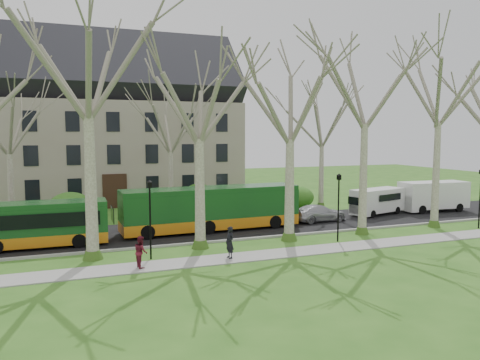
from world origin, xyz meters
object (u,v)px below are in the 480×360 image
object	(u,v)px
bus_lead	(8,226)
sedan	(319,213)
van_a	(377,202)
van_b	(433,196)
bus_follow	(211,208)
pedestrian_b	(141,252)
pedestrian_a	(230,242)

from	to	relation	value
bus_lead	sedan	world-z (taller)	bus_lead
van_a	van_b	size ratio (longest dim) A/B	0.84
sedan	van_a	world-z (taller)	van_a
bus_follow	pedestrian_b	xyz separation A→B (m)	(-6.17, -7.67, -0.77)
bus_lead	van_a	bearing A→B (deg)	5.27
bus_follow	pedestrian_a	bearing A→B (deg)	-101.73
pedestrian_b	van_b	bearing A→B (deg)	-79.65
van_b	pedestrian_a	xyz separation A→B (m)	(-22.13, -8.46, -0.43)
bus_lead	bus_follow	size ratio (longest dim) A/B	0.89
sedan	pedestrian_a	size ratio (longest dim) A/B	2.54
bus_lead	pedestrian_b	distance (m)	9.52
pedestrian_a	bus_lead	bearing A→B (deg)	-129.77
van_b	bus_follow	bearing A→B (deg)	-173.38
sedan	van_b	bearing A→B (deg)	-92.11
bus_lead	van_b	bearing A→B (deg)	3.98
bus_lead	pedestrian_b	xyz separation A→B (m)	(6.78, -6.67, -0.59)
bus_follow	van_a	size ratio (longest dim) A/B	2.52
bus_lead	van_a	xyz separation A→B (m)	(28.04, 2.19, -0.31)
bus_lead	van_b	size ratio (longest dim) A/B	1.88
van_b	bus_lead	bearing A→B (deg)	-172.61
bus_follow	van_a	world-z (taller)	bus_follow
van_b	pedestrian_b	bearing A→B (deg)	-158.23
pedestrian_a	pedestrian_b	size ratio (longest dim) A/B	1.08
van_a	pedestrian_b	bearing A→B (deg)	-172.01
bus_follow	van_b	xyz separation A→B (m)	(20.83, 0.88, -0.28)
pedestrian_a	pedestrian_b	distance (m)	4.87
pedestrian_b	bus_follow	bearing A→B (deg)	-46.03
sedan	bus_follow	bearing A→B (deg)	86.58
bus_lead	sedan	xyz separation A→B (m)	(21.85, 1.26, -0.76)
pedestrian_b	sedan	bearing A→B (deg)	-69.47
van_a	van_b	bearing A→B (deg)	-17.76
van_a	bus_follow	bearing A→B (deg)	169.89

